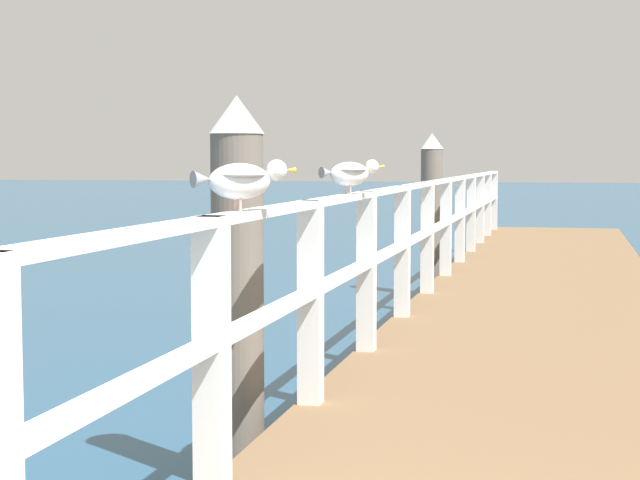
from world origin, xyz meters
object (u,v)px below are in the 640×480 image
dock_piling_near (238,292)px  seagull_background (351,172)px  dock_piling_far (431,214)px  seagull_foreground (241,179)px

dock_piling_near → seagull_background: bearing=70.5°
dock_piling_far → seagull_background: (0.39, -6.96, 0.62)m
dock_piling_near → dock_piling_far: same height
dock_piling_near → seagull_foreground: bearing=-71.0°
seagull_foreground → seagull_background: (-0.00, 2.21, 0.00)m
dock_piling_near → seagull_foreground: dock_piling_near is taller
dock_piling_far → seagull_foreground: bearing=-87.6°
dock_piling_far → seagull_background: bearing=-86.8°
seagull_background → dock_piling_far: bearing=135.9°
dock_piling_near → seagull_background: size_ratio=5.51×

